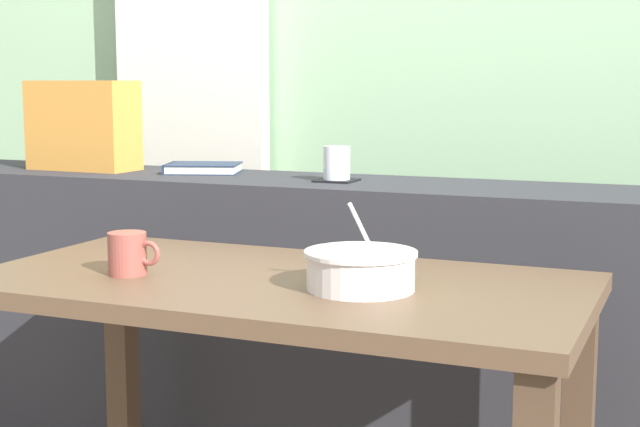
% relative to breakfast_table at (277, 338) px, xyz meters
% --- Properties ---
extents(curtain_left_panel, '(0.56, 0.06, 2.50)m').
position_rel_breakfast_table_xyz_m(curtain_left_panel, '(-0.88, 1.16, 0.64)').
color(curtain_left_panel, silver).
rests_on(curtain_left_panel, ground).
extents(dark_console_ledge, '(2.80, 0.39, 0.86)m').
position_rel_breakfast_table_xyz_m(dark_console_ledge, '(-0.08, 0.64, -0.18)').
color(dark_console_ledge, '#2D2D33').
rests_on(dark_console_ledge, ground).
extents(breakfast_table, '(1.20, 0.61, 0.73)m').
position_rel_breakfast_table_xyz_m(breakfast_table, '(0.00, 0.00, 0.00)').
color(breakfast_table, brown).
rests_on(breakfast_table, ground).
extents(coaster_square, '(0.10, 0.10, 0.00)m').
position_rel_breakfast_table_xyz_m(coaster_square, '(-0.12, 0.62, 0.25)').
color(coaster_square, black).
rests_on(coaster_square, dark_console_ledge).
extents(juice_glass, '(0.07, 0.07, 0.09)m').
position_rel_breakfast_table_xyz_m(juice_glass, '(-0.12, 0.62, 0.29)').
color(juice_glass, white).
rests_on(juice_glass, coaster_square).
extents(closed_book, '(0.24, 0.21, 0.03)m').
position_rel_breakfast_table_xyz_m(closed_book, '(-0.56, 0.69, 0.26)').
color(closed_book, '#1E2D47').
rests_on(closed_book, dark_console_ledge).
extents(throw_pillow, '(0.32, 0.15, 0.26)m').
position_rel_breakfast_table_xyz_m(throw_pillow, '(-0.93, 0.64, 0.37)').
color(throw_pillow, '#D18938').
rests_on(throw_pillow, dark_console_ledge).
extents(soup_bowl, '(0.21, 0.21, 0.16)m').
position_rel_breakfast_table_xyz_m(soup_bowl, '(0.19, -0.03, 0.16)').
color(soup_bowl, silver).
rests_on(soup_bowl, breakfast_table).
extents(ceramic_mug, '(0.11, 0.08, 0.08)m').
position_rel_breakfast_table_xyz_m(ceramic_mug, '(-0.28, -0.09, 0.16)').
color(ceramic_mug, '#9E4C42').
rests_on(ceramic_mug, breakfast_table).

